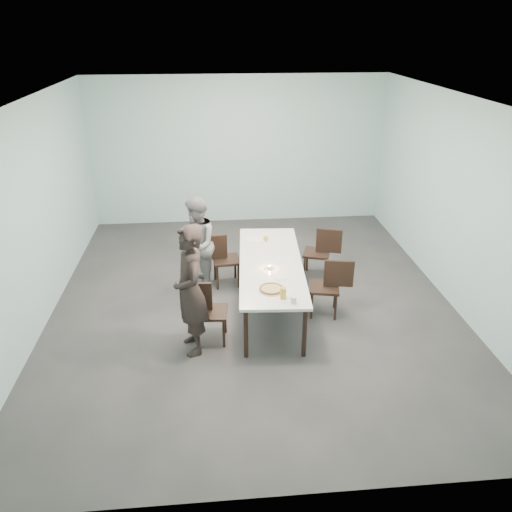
{
  "coord_description": "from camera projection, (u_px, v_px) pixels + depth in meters",
  "views": [
    {
      "loc": [
        -0.56,
        -6.63,
        3.92
      ],
      "look_at": [
        0.0,
        -0.48,
        1.0
      ],
      "focal_mm": 35.0,
      "sensor_mm": 36.0,
      "label": 1
    }
  ],
  "objects": [
    {
      "name": "amber_tumbler",
      "position": [
        266.0,
        238.0,
        7.91
      ],
      "size": [
        0.07,
        0.07,
        0.08
      ],
      "primitive_type": "cylinder",
      "color": "gold",
      "rests_on": "table"
    },
    {
      "name": "diner_near",
      "position": [
        190.0,
        291.0,
        6.22
      ],
      "size": [
        0.55,
        0.71,
        1.74
      ],
      "primitive_type": "imported",
      "rotation": [
        0.0,
        0.0,
        -1.33
      ],
      "color": "black",
      "rests_on": "ground"
    },
    {
      "name": "diner_far",
      "position": [
        197.0,
        244.0,
        7.8
      ],
      "size": [
        0.59,
        0.75,
        1.5
      ],
      "primitive_type": "imported",
      "rotation": [
        0.0,
        0.0,
        -1.54
      ],
      "color": "gray",
      "rests_on": "ground"
    },
    {
      "name": "tealight",
      "position": [
        269.0,
        267.0,
        7.03
      ],
      "size": [
        0.06,
        0.06,
        0.05
      ],
      "color": "silver",
      "rests_on": "table"
    },
    {
      "name": "chair_far_left",
      "position": [
        221.0,
        256.0,
        7.99
      ],
      "size": [
        0.63,
        0.46,
        0.87
      ],
      "rotation": [
        0.0,
        0.0,
        0.1
      ],
      "color": "black",
      "rests_on": "ground"
    },
    {
      "name": "room_shell",
      "position": [
        253.0,
        173.0,
        6.83
      ],
      "size": [
        6.02,
        7.02,
        3.01
      ],
      "color": "#A4CDCF",
      "rests_on": "ground"
    },
    {
      "name": "pizza",
      "position": [
        271.0,
        289.0,
        6.46
      ],
      "size": [
        0.34,
        0.34,
        0.04
      ],
      "color": "white",
      "rests_on": "table"
    },
    {
      "name": "chair_near_right",
      "position": [
        330.0,
        283.0,
        7.16
      ],
      "size": [
        0.64,
        0.5,
        0.87
      ],
      "rotation": [
        0.0,
        0.0,
        2.93
      ],
      "color": "black",
      "rests_on": "ground"
    },
    {
      "name": "side_plate",
      "position": [
        280.0,
        277.0,
        6.79
      ],
      "size": [
        0.18,
        0.18,
        0.01
      ],
      "primitive_type": "cylinder",
      "color": "white",
      "rests_on": "table"
    },
    {
      "name": "water_tumbler",
      "position": [
        293.0,
        300.0,
        6.16
      ],
      "size": [
        0.08,
        0.08,
        0.09
      ],
      "primitive_type": "cylinder",
      "color": "silver",
      "rests_on": "table"
    },
    {
      "name": "table",
      "position": [
        271.0,
        266.0,
        7.24
      ],
      "size": [
        1.07,
        2.65,
        0.75
      ],
      "rotation": [
        0.0,
        0.0,
        -0.07
      ],
      "color": "white",
      "rests_on": "ground"
    },
    {
      "name": "chair_near_left",
      "position": [
        205.0,
        308.0,
        6.56
      ],
      "size": [
        0.63,
        0.46,
        0.87
      ],
      "rotation": [
        0.0,
        0.0,
        -0.09
      ],
      "color": "black",
      "rests_on": "ground"
    },
    {
      "name": "beer_glass",
      "position": [
        283.0,
        293.0,
        6.25
      ],
      "size": [
        0.08,
        0.08,
        0.15
      ],
      "primitive_type": "cylinder",
      "color": "gold",
      "rests_on": "table"
    },
    {
      "name": "menu",
      "position": [
        256.0,
        240.0,
        7.96
      ],
      "size": [
        0.31,
        0.24,
        0.01
      ],
      "primitive_type": "cube",
      "rotation": [
        0.0,
        0.0,
        -0.07
      ],
      "color": "silver",
      "rests_on": "table"
    },
    {
      "name": "ground",
      "position": [
        253.0,
        301.0,
        7.69
      ],
      "size": [
        7.0,
        7.0,
        0.0
      ],
      "primitive_type": "plane",
      "color": "#333335",
      "rests_on": "ground"
    },
    {
      "name": "chair_far_right",
      "position": [
        322.0,
        250.0,
        8.22
      ],
      "size": [
        0.65,
        0.53,
        0.87
      ],
      "rotation": [
        0.0,
        0.0,
        2.82
      ],
      "color": "black",
      "rests_on": "ground"
    }
  ]
}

